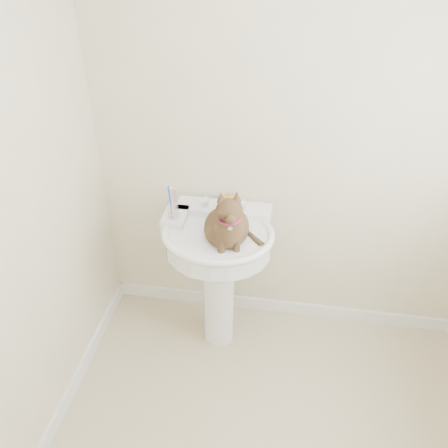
% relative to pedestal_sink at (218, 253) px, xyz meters
% --- Properties ---
extents(wall_back, '(2.20, 0.00, 2.50)m').
position_rel_pedestal_sink_xyz_m(wall_back, '(0.36, 0.29, 0.58)').
color(wall_back, beige).
rests_on(wall_back, ground).
extents(baseboard_back, '(2.20, 0.02, 0.09)m').
position_rel_pedestal_sink_xyz_m(baseboard_back, '(0.36, 0.28, -0.63)').
color(baseboard_back, white).
rests_on(baseboard_back, floor).
extents(baseboard_left, '(0.02, 2.20, 0.09)m').
position_rel_pedestal_sink_xyz_m(baseboard_left, '(-0.73, -0.81, -0.63)').
color(baseboard_left, white).
rests_on(baseboard_left, floor).
extents(pedestal_sink, '(0.62, 0.61, 0.85)m').
position_rel_pedestal_sink_xyz_m(pedestal_sink, '(0.00, 0.00, 0.00)').
color(pedestal_sink, white).
rests_on(pedestal_sink, floor).
extents(faucet, '(0.28, 0.12, 0.14)m').
position_rel_pedestal_sink_xyz_m(faucet, '(0.00, 0.15, 0.23)').
color(faucet, silver).
rests_on(faucet, pedestal_sink).
extents(soap_bar, '(0.10, 0.07, 0.03)m').
position_rel_pedestal_sink_xyz_m(soap_bar, '(0.03, 0.24, 0.20)').
color(soap_bar, orange).
rests_on(soap_bar, pedestal_sink).
extents(toothbrush_cup, '(0.07, 0.07, 0.19)m').
position_rel_pedestal_sink_xyz_m(toothbrush_cup, '(-0.25, 0.05, 0.23)').
color(toothbrush_cup, silver).
rests_on(toothbrush_cup, pedestal_sink).
extents(cat, '(0.26, 0.32, 0.47)m').
position_rel_pedestal_sink_xyz_m(cat, '(0.06, -0.07, 0.24)').
color(cat, brown).
rests_on(cat, pedestal_sink).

